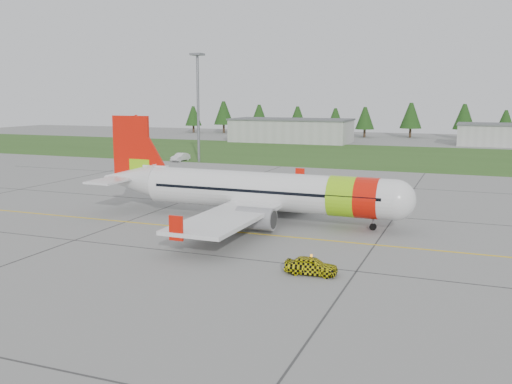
% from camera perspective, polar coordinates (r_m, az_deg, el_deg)
% --- Properties ---
extents(ground, '(320.00, 320.00, 0.00)m').
position_cam_1_polar(ground, '(45.24, -2.59, -6.56)').
color(ground, gray).
rests_on(ground, ground).
extents(aircraft, '(34.42, 31.58, 10.43)m').
position_cam_1_polar(aircraft, '(57.90, 0.30, 0.08)').
color(aircraft, silver).
rests_on(aircraft, ground).
extents(follow_me_car, '(1.38, 1.60, 3.80)m').
position_cam_1_polar(follow_me_car, '(40.75, 5.56, -5.65)').
color(follow_me_car, '#FAF20D').
rests_on(follow_me_car, ground).
extents(service_van, '(1.78, 1.69, 4.77)m').
position_cam_1_polar(service_van, '(111.86, -7.59, 4.30)').
color(service_van, silver).
rests_on(service_van, ground).
extents(grass_strip, '(320.00, 50.00, 0.03)m').
position_cam_1_polar(grass_strip, '(123.65, 12.89, 3.54)').
color(grass_strip, '#30561E').
rests_on(grass_strip, ground).
extents(taxi_guideline, '(120.00, 0.25, 0.02)m').
position_cam_1_polar(taxi_guideline, '(52.41, 0.93, -4.28)').
color(taxi_guideline, gold).
rests_on(taxi_guideline, ground).
extents(hangar_west, '(32.00, 14.00, 6.00)m').
position_cam_1_polar(hangar_west, '(157.41, 3.53, 6.11)').
color(hangar_west, '#A8A8A3').
rests_on(hangar_west, ground).
extents(hangar_east, '(24.00, 12.00, 5.20)m').
position_cam_1_polar(hangar_east, '(158.24, 23.89, 5.18)').
color(hangar_east, '#A8A8A3').
rests_on(hangar_east, ground).
extents(floodlight_mast, '(0.50, 0.50, 20.00)m').
position_cam_1_polar(floodlight_mast, '(109.62, -5.81, 8.21)').
color(floodlight_mast, slate).
rests_on(floodlight_mast, ground).
extents(treeline, '(160.00, 8.00, 10.00)m').
position_cam_1_polar(treeline, '(178.78, 15.59, 6.83)').
color(treeline, '#1C3F14').
rests_on(treeline, ground).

